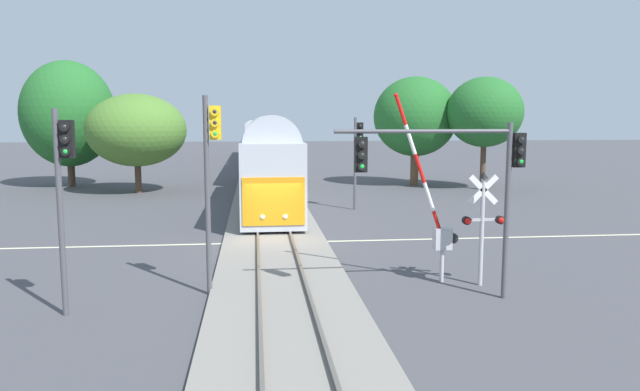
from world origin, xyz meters
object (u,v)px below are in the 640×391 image
(traffic_signal_near_left, at_px, (63,179))
(oak_far_right, at_px, (415,117))
(commuter_train, at_px, (263,146))
(traffic_signal_near_right, at_px, (458,166))
(maple_right_background, at_px, (485,112))
(traffic_signal_far_side, at_px, (358,148))
(oak_behind_train, at_px, (136,130))
(crossing_signal_mast, at_px, (483,216))
(traffic_signal_median, at_px, (211,163))
(pine_left_background, at_px, (68,114))
(crossing_gate_near, at_px, (438,223))

(traffic_signal_near_left, relative_size, oak_far_right, 0.66)
(commuter_train, relative_size, oak_far_right, 7.55)
(traffic_signal_near_right, height_order, maple_right_background, maple_right_background)
(traffic_signal_near_left, height_order, traffic_signal_far_side, traffic_signal_near_left)
(traffic_signal_far_side, height_order, oak_far_right, oak_far_right)
(oak_behind_train, relative_size, oak_far_right, 0.82)
(crossing_signal_mast, relative_size, traffic_signal_near_left, 0.66)
(commuter_train, xyz_separation_m, oak_behind_train, (-9.12, -12.57, 1.73))
(commuter_train, height_order, traffic_signal_near_left, traffic_signal_near_left)
(commuter_train, height_order, traffic_signal_far_side, commuter_train)
(oak_far_right, bearing_deg, traffic_signal_near_left, -120.49)
(traffic_signal_median, bearing_deg, commuter_train, 86.87)
(commuter_train, bearing_deg, pine_left_background, -152.61)
(crossing_gate_near, bearing_deg, traffic_signal_near_left, -168.65)
(oak_behind_train, bearing_deg, commuter_train, 54.03)
(traffic_signal_near_right, bearing_deg, commuter_train, 97.19)
(traffic_signal_near_right, relative_size, maple_right_background, 0.67)
(crossing_gate_near, xyz_separation_m, traffic_signal_far_side, (0.02, 15.71, 1.63))
(commuter_train, bearing_deg, oak_far_right, -40.47)
(traffic_signal_near_right, height_order, oak_far_right, oak_far_right)
(oak_behind_train, bearing_deg, traffic_signal_median, -74.82)
(pine_left_background, height_order, maple_right_background, pine_left_background)
(crossing_signal_mast, distance_m, pine_left_background, 37.48)
(oak_far_right, bearing_deg, pine_left_background, 175.29)
(commuter_train, height_order, traffic_signal_near_right, commuter_train)
(commuter_train, distance_m, pine_left_background, 17.25)
(crossing_gate_near, bearing_deg, commuter_train, 97.69)
(crossing_gate_near, bearing_deg, traffic_signal_median, -174.87)
(crossing_gate_near, height_order, traffic_signal_median, crossing_gate_near)
(pine_left_background, relative_size, maple_right_background, 1.16)
(pine_left_background, xyz_separation_m, oak_far_right, (26.86, -2.21, -0.22))
(crossing_gate_near, relative_size, traffic_signal_far_side, 1.14)
(crossing_gate_near, xyz_separation_m, oak_behind_train, (-14.23, 25.22, 2.49))
(crossing_gate_near, xyz_separation_m, crossing_signal_mast, (1.27, -0.57, 0.28))
(traffic_signal_near_left, xyz_separation_m, maple_right_background, (22.04, 26.81, 1.98))
(traffic_signal_median, relative_size, maple_right_background, 0.72)
(crossing_signal_mast, height_order, traffic_signal_near_left, traffic_signal_near_left)
(traffic_signal_median, xyz_separation_m, maple_right_background, (18.26, 25.25, 1.72))
(commuter_train, relative_size, pine_left_background, 6.64)
(crossing_signal_mast, xyz_separation_m, traffic_signal_near_right, (-1.35, -1.41, 1.72))
(commuter_train, bearing_deg, traffic_signal_near_left, -98.36)
(traffic_signal_far_side, relative_size, pine_left_background, 0.55)
(maple_right_background, distance_m, oak_far_right, 5.42)
(commuter_train, xyz_separation_m, pine_left_background, (-15.10, -7.82, 2.90))
(traffic_signal_far_side, height_order, maple_right_background, maple_right_background)
(oak_behind_train, bearing_deg, traffic_signal_near_right, -62.53)
(traffic_signal_near_left, bearing_deg, oak_far_right, 59.51)
(traffic_signal_far_side, bearing_deg, pine_left_background, 144.83)
(crossing_gate_near, height_order, oak_behind_train, oak_behind_train)
(pine_left_background, distance_m, oak_far_right, 26.95)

